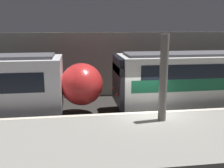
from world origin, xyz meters
The scene contains 4 objects.
ground_plane centered at (0.00, 0.00, 0.00)m, with size 120.00×120.00×0.00m, color #282623.
platform centered at (0.00, -2.62, 0.46)m, with size 40.00×5.25×0.93m.
station_rear_barrier centered at (0.00, 6.73, 2.34)m, with size 50.00×0.15×4.68m.
support_pillar_near centered at (0.22, -1.26, 2.87)m, with size 0.36×0.36×3.90m.
Camera 1 is at (-3.66, -12.22, 5.22)m, focal length 42.00 mm.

